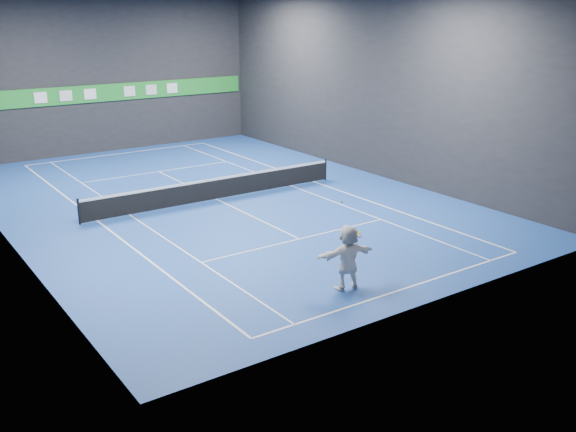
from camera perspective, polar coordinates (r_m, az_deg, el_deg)
ground at (r=29.15m, az=-6.34°, el=1.47°), size 26.00×26.00×0.00m
wall_back at (r=40.09m, az=-15.71°, el=11.95°), size 18.00×0.10×9.00m
wall_front at (r=18.00m, az=13.53°, el=5.62°), size 18.00×0.10×9.00m
wall_right at (r=33.39m, az=7.34°, el=11.40°), size 0.10×26.00×9.00m
baseline_near at (r=20.10m, az=10.26°, el=-6.40°), size 10.98×0.08×0.01m
baseline_far at (r=39.72m, az=-14.63°, el=5.40°), size 10.98×0.08×0.01m
sideline_doubles_left at (r=27.11m, az=-16.57°, el=-0.43°), size 0.08×23.78×0.01m
sideline_doubles_right at (r=32.01m, az=2.32°, el=3.06°), size 0.08×23.78×0.01m
sideline_singles_left at (r=27.53m, az=-13.86°, el=0.07°), size 0.06×23.78×0.01m
sideline_singles_right at (r=31.22m, az=0.30°, el=2.69°), size 0.06×23.78×0.01m
service_line_near at (r=23.97m, az=1.03°, el=-2.05°), size 8.23×0.06×0.01m
service_line_far at (r=34.73m, az=-11.42°, el=3.90°), size 8.23×0.06×0.01m
center_service_line at (r=29.15m, az=-6.34°, el=1.48°), size 0.06×12.80×0.01m
player at (r=19.51m, az=5.33°, el=-3.67°), size 1.98×0.93×2.05m
tennis_ball at (r=19.03m, az=4.79°, el=1.27°), size 0.07×0.07×0.07m
tennis_net at (r=29.00m, az=-6.37°, el=2.49°), size 12.50×0.10×1.07m
sponsor_banner at (r=40.13m, az=-15.56°, el=10.53°), size 17.64×0.11×1.00m
tennis_racket at (r=19.57m, az=6.16°, el=-1.73°), size 0.46×0.37×0.66m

